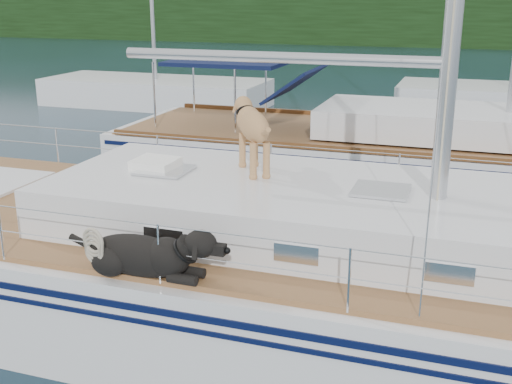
% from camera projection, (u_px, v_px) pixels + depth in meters
% --- Properties ---
extents(ground, '(120.00, 120.00, 0.00)m').
position_uv_depth(ground, '(214.00, 313.00, 8.11)').
color(ground, black).
rests_on(ground, ground).
extents(tree_line, '(90.00, 3.00, 6.00)m').
position_uv_depth(tree_line, '(442.00, 6.00, 47.92)').
color(tree_line, black).
rests_on(tree_line, ground).
extents(shore_bank, '(92.00, 1.00, 1.20)m').
position_uv_depth(shore_bank, '(440.00, 38.00, 49.71)').
color(shore_bank, '#595147').
rests_on(shore_bank, ground).
extents(main_sailboat, '(12.00, 3.83, 14.01)m').
position_uv_depth(main_sailboat, '(219.00, 265.00, 7.88)').
color(main_sailboat, white).
rests_on(main_sailboat, ground).
extents(neighbor_sailboat, '(11.00, 3.50, 13.30)m').
position_uv_depth(neighbor_sailboat, '(385.00, 158.00, 13.18)').
color(neighbor_sailboat, white).
rests_on(neighbor_sailboat, ground).
extents(bg_boat_west, '(8.00, 3.00, 11.65)m').
position_uv_depth(bg_boat_west, '(156.00, 93.00, 23.10)').
color(bg_boat_west, white).
rests_on(bg_boat_west, ground).
extents(bg_boat_center, '(7.20, 3.00, 11.65)m').
position_uv_depth(bg_boat_center, '(509.00, 102.00, 21.22)').
color(bg_boat_center, white).
rests_on(bg_boat_center, ground).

